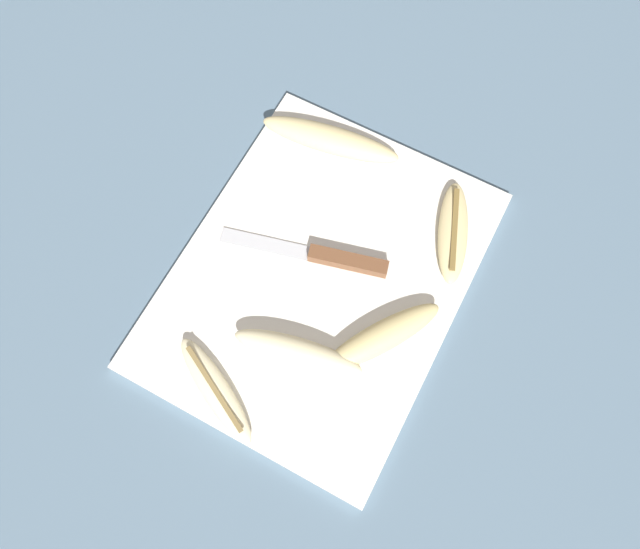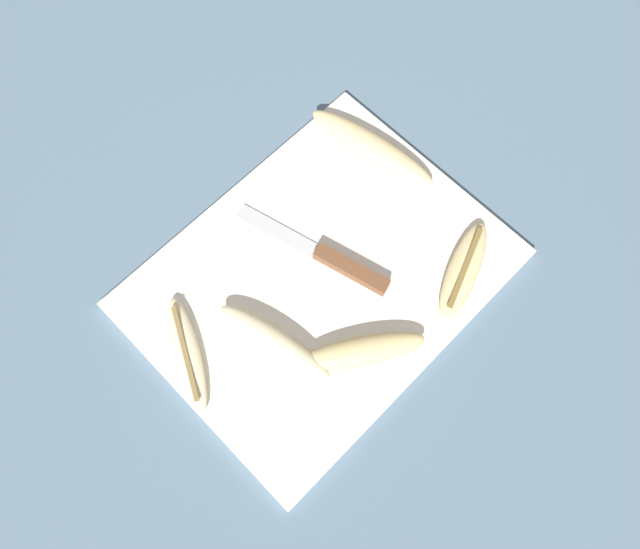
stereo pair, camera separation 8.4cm
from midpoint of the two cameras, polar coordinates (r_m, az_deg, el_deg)
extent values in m
plane|color=slate|center=(0.86, -2.77, -0.88)|extent=(4.00, 4.00, 0.00)
cube|color=white|center=(0.85, -2.78, -0.75)|extent=(0.48, 0.37, 0.01)
cube|color=brown|center=(0.85, -0.22, 0.84)|extent=(0.05, 0.11, 0.02)
cube|color=#B7BABF|center=(0.87, -7.77, 2.36)|extent=(0.05, 0.13, 0.00)
ellipsoid|color=beige|center=(0.82, -12.48, -10.69)|extent=(0.10, 0.16, 0.02)
cube|color=olive|center=(0.81, -12.65, -10.56)|extent=(0.06, 0.12, 0.00)
ellipsoid|color=beige|center=(0.87, 9.41, 3.48)|extent=(0.16, 0.09, 0.02)
cube|color=brown|center=(0.86, 9.53, 3.78)|extent=(0.12, 0.05, 0.00)
ellipsoid|color=#DBC684|center=(0.81, 2.80, -6.11)|extent=(0.16, 0.13, 0.03)
ellipsoid|color=beige|center=(0.92, -1.69, 11.92)|extent=(0.08, 0.21, 0.03)
ellipsoid|color=beige|center=(0.81, -5.02, -7.55)|extent=(0.07, 0.18, 0.03)
camera|label=1|loc=(0.04, -92.89, -7.97)|focal=35.00mm
camera|label=2|loc=(0.04, 87.11, 7.97)|focal=35.00mm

